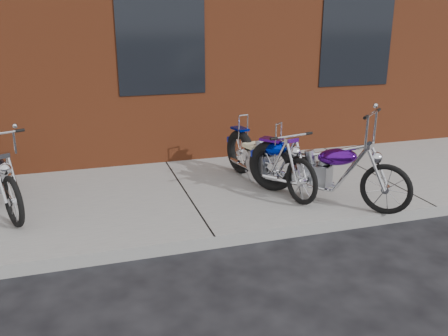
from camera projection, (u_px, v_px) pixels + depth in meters
name	position (u px, v px, depth m)	size (l,w,h in m)	color
ground	(215.00, 249.00, 5.36)	(120.00, 120.00, 0.00)	black
sidewalk	(186.00, 197.00, 6.70)	(22.00, 3.00, 0.15)	gray
chopper_purple	(321.00, 171.00, 6.24)	(1.54, 1.78, 1.26)	black
chopper_blue	(266.00, 160.00, 6.80)	(0.69, 2.12, 0.94)	black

